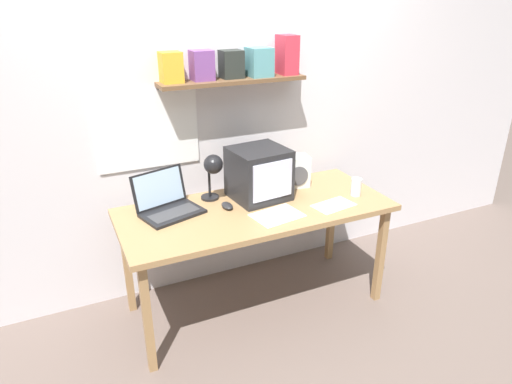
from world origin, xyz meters
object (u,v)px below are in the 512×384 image
(crt_monitor, at_px, (259,174))
(printed_handout, at_px, (334,205))
(laptop, at_px, (167,202))
(desk_lamp, at_px, (213,168))
(space_heater, at_px, (295,171))
(computer_mouse, at_px, (227,206))
(loose_paper_near_laptop, at_px, (277,215))
(corner_desk, at_px, (256,216))
(juice_glass, at_px, (356,188))

(crt_monitor, bearing_deg, printed_handout, -46.27)
(laptop, xyz_separation_m, desk_lamp, (0.30, 0.01, 0.16))
(crt_monitor, xyz_separation_m, printed_handout, (0.36, -0.31, -0.16))
(space_heater, bearing_deg, computer_mouse, -154.92)
(computer_mouse, bearing_deg, crt_monitor, 15.12)
(loose_paper_near_laptop, bearing_deg, printed_handout, -3.27)
(crt_monitor, xyz_separation_m, desk_lamp, (-0.28, 0.05, 0.06))
(printed_handout, bearing_deg, computer_mouse, 158.35)
(corner_desk, distance_m, space_heater, 0.46)
(desk_lamp, distance_m, loose_paper_near_laptop, 0.49)
(juice_glass, height_order, computer_mouse, juice_glass)
(juice_glass, bearing_deg, loose_paper_near_laptop, -174.89)
(juice_glass, bearing_deg, corner_desk, 170.81)
(printed_handout, bearing_deg, space_heater, 99.05)
(laptop, xyz_separation_m, printed_handout, (0.95, -0.35, -0.06))
(space_heater, xyz_separation_m, loose_paper_near_laptop, (-0.32, -0.36, -0.10))
(computer_mouse, height_order, printed_handout, computer_mouse)
(printed_handout, xyz_separation_m, loose_paper_near_laptop, (-0.38, 0.02, 0.00))
(laptop, distance_m, loose_paper_near_laptop, 0.66)
(computer_mouse, bearing_deg, desk_lamp, 108.61)
(crt_monitor, relative_size, desk_lamp, 1.17)
(computer_mouse, height_order, loose_paper_near_laptop, computer_mouse)
(laptop, height_order, juice_glass, laptop)
(crt_monitor, bearing_deg, juice_glass, -27.91)
(space_heater, relative_size, computer_mouse, 1.96)
(desk_lamp, xyz_separation_m, computer_mouse, (0.04, -0.12, -0.21))
(desk_lamp, height_order, juice_glass, desk_lamp)
(corner_desk, relative_size, desk_lamp, 5.30)
(loose_paper_near_laptop, bearing_deg, desk_lamp, 128.46)
(juice_glass, relative_size, computer_mouse, 1.07)
(juice_glass, height_order, space_heater, space_heater)
(corner_desk, relative_size, loose_paper_near_laptop, 5.32)
(computer_mouse, bearing_deg, loose_paper_near_laptop, -43.77)
(corner_desk, height_order, desk_lamp, desk_lamp)
(desk_lamp, xyz_separation_m, printed_handout, (0.65, -0.36, -0.22))
(crt_monitor, relative_size, laptop, 0.89)
(crt_monitor, distance_m, space_heater, 0.32)
(desk_lamp, bearing_deg, crt_monitor, -15.99)
(laptop, bearing_deg, computer_mouse, -33.96)
(corner_desk, xyz_separation_m, computer_mouse, (-0.17, 0.06, 0.08))
(laptop, bearing_deg, juice_glass, -29.92)
(corner_desk, height_order, laptop, laptop)
(crt_monitor, height_order, desk_lamp, crt_monitor)
(desk_lamp, bearing_deg, laptop, 177.48)
(laptop, relative_size, desk_lamp, 1.31)
(crt_monitor, bearing_deg, space_heater, 7.31)
(corner_desk, xyz_separation_m, space_heater, (0.38, 0.20, 0.16))
(corner_desk, xyz_separation_m, loose_paper_near_laptop, (0.06, -0.16, 0.06))
(crt_monitor, relative_size, printed_handout, 1.32)
(laptop, bearing_deg, desk_lamp, -14.10)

